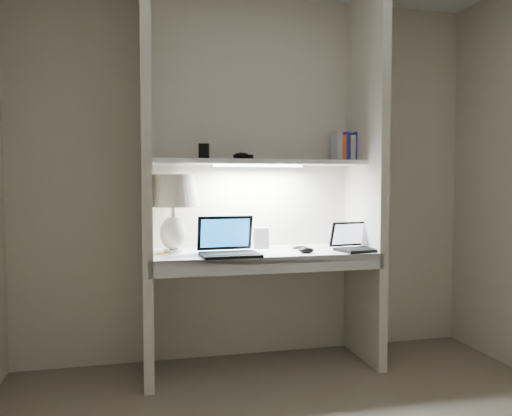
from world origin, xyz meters
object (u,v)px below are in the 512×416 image
object	(u,v)px
laptop_netbook	(356,244)
book_row	(346,148)
table_lamp	(173,200)
speaker	(261,238)
laptop_main	(228,246)

from	to	relation	value
laptop_netbook	book_row	bearing A→B (deg)	72.93
table_lamp	speaker	size ratio (longest dim) A/B	3.49
laptop_netbook	speaker	world-z (taller)	laptop_netbook
table_lamp	book_row	xyz separation A→B (m)	(1.21, 0.09, 0.35)
laptop_main	laptop_netbook	size ratio (longest dim) A/B	1.12
laptop_main	book_row	size ratio (longest dim) A/B	1.81
laptop_netbook	book_row	distance (m)	0.70
laptop_main	book_row	bearing A→B (deg)	14.22
table_lamp	speaker	distance (m)	0.65
book_row	speaker	bearing A→B (deg)	-178.51
speaker	book_row	bearing A→B (deg)	11.97
laptop_main	table_lamp	bearing A→B (deg)	147.81
table_lamp	laptop_main	bearing A→B (deg)	-29.57
speaker	book_row	world-z (taller)	book_row
book_row	laptop_main	bearing A→B (deg)	-163.15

